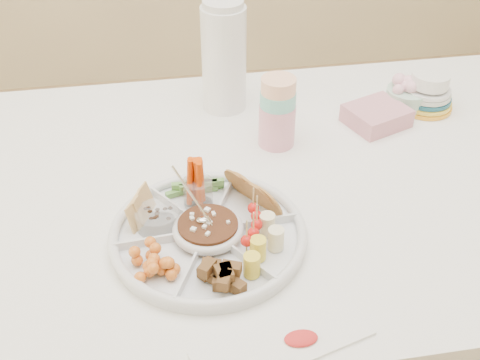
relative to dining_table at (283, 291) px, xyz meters
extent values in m
cube|color=white|center=(0.00, 0.00, 0.00)|extent=(1.52, 1.02, 0.76)
cylinder|color=white|center=(-0.21, -0.18, 0.40)|extent=(0.41, 0.41, 0.04)
cylinder|color=black|center=(-0.21, -0.18, 0.41)|extent=(0.13, 0.13, 0.04)
cylinder|color=silver|center=(0.00, 0.14, 0.50)|extent=(0.11, 0.11, 0.24)
cylinder|color=white|center=(-0.10, 0.33, 0.53)|extent=(0.14, 0.14, 0.29)
cylinder|color=#7CB592|center=(0.37, 0.24, 0.42)|extent=(0.14, 0.14, 0.08)
cube|color=#CF8594|center=(0.27, 0.18, 0.40)|extent=(0.18, 0.17, 0.05)
cylinder|color=#E6C352|center=(0.42, 0.23, 0.42)|extent=(0.16, 0.16, 0.09)
cube|color=white|center=(-0.12, -0.45, 0.38)|extent=(0.32, 0.18, 0.01)
camera|label=1|loc=(-0.29, -1.05, 1.19)|focal=45.00mm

